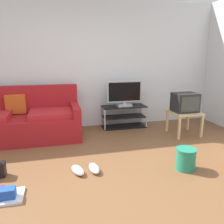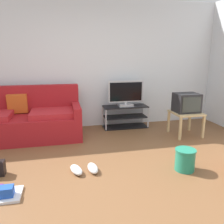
{
  "view_description": "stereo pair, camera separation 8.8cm",
  "coord_description": "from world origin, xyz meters",
  "views": [
    {
      "loc": [
        -0.54,
        -2.47,
        1.52
      ],
      "look_at": [
        0.32,
        1.01,
        0.64
      ],
      "focal_mm": 36.51,
      "sensor_mm": 36.0,
      "label": 1
    },
    {
      "loc": [
        -0.45,
        -2.49,
        1.52
      ],
      "look_at": [
        0.32,
        1.01,
        0.64
      ],
      "focal_mm": 36.51,
      "sensor_mm": 36.0,
      "label": 2
    }
  ],
  "objects": [
    {
      "name": "tv_stand",
      "position": [
        0.87,
        2.15,
        0.24
      ],
      "size": [
        0.96,
        0.4,
        0.47
      ],
      "color": "black",
      "rests_on": "ground_plane"
    },
    {
      "name": "crt_tv",
      "position": [
        1.89,
        1.4,
        0.65
      ],
      "size": [
        0.45,
        0.37,
        0.36
      ],
      "color": "#232326",
      "rests_on": "side_table"
    },
    {
      "name": "side_table",
      "position": [
        1.89,
        1.38,
        0.4
      ],
      "size": [
        0.54,
        0.54,
        0.47
      ],
      "color": "tan",
      "rests_on": "ground_plane"
    },
    {
      "name": "couch",
      "position": [
        -1.2,
        1.89,
        0.35
      ],
      "size": [
        2.14,
        0.92,
        0.97
      ],
      "color": "maroon",
      "rests_on": "ground_plane"
    },
    {
      "name": "wall_back",
      "position": [
        0.0,
        2.45,
        1.35
      ],
      "size": [
        9.0,
        0.1,
        2.7
      ],
      "primitive_type": "cube",
      "color": "silver",
      "rests_on": "ground_plane"
    },
    {
      "name": "sneakers_pair",
      "position": [
        -0.21,
        0.31,
        0.04
      ],
      "size": [
        0.41,
        0.31,
        0.09
      ],
      "color": "white",
      "rests_on": "ground_plane"
    },
    {
      "name": "flat_tv",
      "position": [
        0.87,
        2.13,
        0.74
      ],
      "size": [
        0.76,
        0.22,
        0.55
      ],
      "color": "#B2B2B7",
      "rests_on": "tv_stand"
    },
    {
      "name": "ground_plane",
      "position": [
        0.0,
        0.0,
        -0.01
      ],
      "size": [
        9.0,
        9.8,
        0.02
      ],
      "primitive_type": "cube",
      "color": "brown"
    },
    {
      "name": "cleaning_bucket",
      "position": [
        1.14,
        0.08,
        0.16
      ],
      "size": [
        0.28,
        0.28,
        0.3
      ],
      "color": "#238466",
      "rests_on": "ground_plane"
    }
  ]
}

